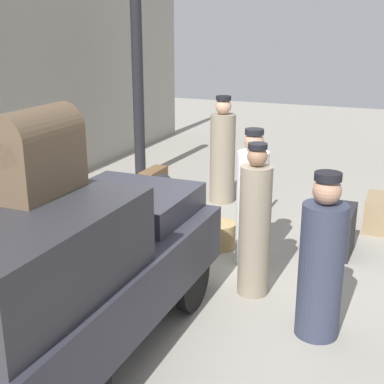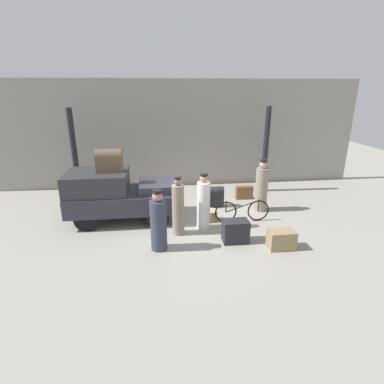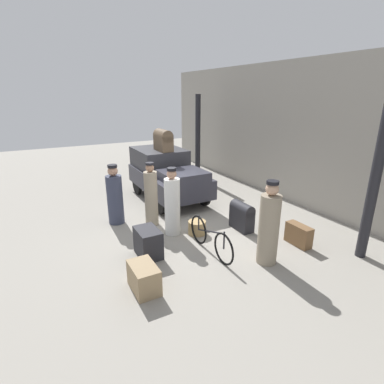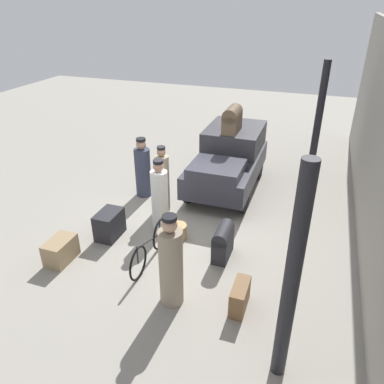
{
  "view_description": "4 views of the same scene",
  "coord_description": "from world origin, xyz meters",
  "px_view_note": "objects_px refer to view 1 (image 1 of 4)",
  "views": [
    {
      "loc": [
        -5.75,
        -2.3,
        2.98
      ],
      "look_at": [
        0.2,
        0.2,
        0.95
      ],
      "focal_mm": 50.0,
      "sensor_mm": 36.0,
      "label": 1
    },
    {
      "loc": [
        -0.91,
        -8.85,
        4.12
      ],
      "look_at": [
        0.2,
        0.2,
        0.95
      ],
      "focal_mm": 28.0,
      "sensor_mm": 36.0,
      "label": 2
    },
    {
      "loc": [
        6.97,
        -3.47,
        3.51
      ],
      "look_at": [
        0.2,
        0.2,
        0.95
      ],
      "focal_mm": 28.0,
      "sensor_mm": 36.0,
      "label": 3
    },
    {
      "loc": [
        7.5,
        2.74,
        5.04
      ],
      "look_at": [
        0.2,
        0.2,
        0.95
      ],
      "focal_mm": 35.0,
      "sensor_mm": 36.0,
      "label": 4
    }
  ],
  "objects_px": {
    "trunk_wicker_pale": "(381,213)",
    "bicycle": "(255,203)",
    "wicker_basket": "(219,235)",
    "trunk_umber_medium": "(154,202)",
    "porter_with_bicycle": "(255,227)",
    "truck": "(61,267)",
    "trunk_on_truck_roof": "(37,150)",
    "porter_lifting_near_truck": "(321,265)",
    "porter_standing_middle": "(252,204)",
    "conductor_in_dark_uniform": "(223,155)",
    "suitcase_black_upright": "(154,183)",
    "suitcase_tan_flat": "(335,230)"
  },
  "relations": [
    {
      "from": "trunk_wicker_pale",
      "to": "bicycle",
      "type": "bearing_deg",
      "value": 107.78
    },
    {
      "from": "wicker_basket",
      "to": "trunk_umber_medium",
      "type": "height_order",
      "value": "trunk_umber_medium"
    },
    {
      "from": "bicycle",
      "to": "porter_with_bicycle",
      "type": "distance_m",
      "value": 2.24
    },
    {
      "from": "truck",
      "to": "trunk_on_truck_roof",
      "type": "xyz_separation_m",
      "value": [
        -0.18,
        -0.0,
        1.11
      ]
    },
    {
      "from": "truck",
      "to": "trunk_wicker_pale",
      "type": "distance_m",
      "value": 5.21
    },
    {
      "from": "trunk_umber_medium",
      "to": "porter_with_bicycle",
      "type": "bearing_deg",
      "value": -125.83
    },
    {
      "from": "wicker_basket",
      "to": "porter_lifting_near_truck",
      "type": "relative_size",
      "value": 0.28
    },
    {
      "from": "porter_standing_middle",
      "to": "trunk_umber_medium",
      "type": "distance_m",
      "value": 1.89
    },
    {
      "from": "trunk_umber_medium",
      "to": "bicycle",
      "type": "bearing_deg",
      "value": -64.46
    },
    {
      "from": "wicker_basket",
      "to": "conductor_in_dark_uniform",
      "type": "bearing_deg",
      "value": 18.66
    },
    {
      "from": "trunk_umber_medium",
      "to": "suitcase_black_upright",
      "type": "xyz_separation_m",
      "value": [
        1.35,
        0.68,
        -0.15
      ]
    },
    {
      "from": "bicycle",
      "to": "porter_with_bicycle",
      "type": "xyz_separation_m",
      "value": [
        -2.11,
        -0.6,
        0.45
      ]
    },
    {
      "from": "porter_with_bicycle",
      "to": "porter_standing_middle",
      "type": "height_order",
      "value": "porter_with_bicycle"
    },
    {
      "from": "trunk_on_truck_roof",
      "to": "porter_with_bicycle",
      "type": "bearing_deg",
      "value": -32.01
    },
    {
      "from": "porter_with_bicycle",
      "to": "suitcase_tan_flat",
      "type": "bearing_deg",
      "value": -24.06
    },
    {
      "from": "suitcase_tan_flat",
      "to": "trunk_on_truck_roof",
      "type": "bearing_deg",
      "value": 151.29
    },
    {
      "from": "porter_with_bicycle",
      "to": "suitcase_tan_flat",
      "type": "height_order",
      "value": "porter_with_bicycle"
    },
    {
      "from": "porter_lifting_near_truck",
      "to": "suitcase_black_upright",
      "type": "distance_m",
      "value": 4.91
    },
    {
      "from": "trunk_umber_medium",
      "to": "trunk_on_truck_roof",
      "type": "xyz_separation_m",
      "value": [
        -3.47,
        -0.73,
        1.6
      ]
    },
    {
      "from": "porter_lifting_near_truck",
      "to": "suitcase_black_upright",
      "type": "height_order",
      "value": "porter_lifting_near_truck"
    },
    {
      "from": "porter_standing_middle",
      "to": "suitcase_black_upright",
      "type": "relative_size",
      "value": 2.66
    },
    {
      "from": "bicycle",
      "to": "wicker_basket",
      "type": "xyz_separation_m",
      "value": [
        -1.0,
        0.22,
        -0.19
      ]
    },
    {
      "from": "wicker_basket",
      "to": "porter_with_bicycle",
      "type": "xyz_separation_m",
      "value": [
        -1.11,
        -0.81,
        0.64
      ]
    },
    {
      "from": "porter_with_bicycle",
      "to": "suitcase_black_upright",
      "type": "height_order",
      "value": "porter_with_bicycle"
    },
    {
      "from": "trunk_wicker_pale",
      "to": "suitcase_tan_flat",
      "type": "xyz_separation_m",
      "value": [
        -1.14,
        0.51,
        0.06
      ]
    },
    {
      "from": "suitcase_tan_flat",
      "to": "trunk_on_truck_roof",
      "type": "relative_size",
      "value": 0.89
    },
    {
      "from": "wicker_basket",
      "to": "truck",
      "type": "bearing_deg",
      "value": 171.32
    },
    {
      "from": "trunk_umber_medium",
      "to": "suitcase_tan_flat",
      "type": "relative_size",
      "value": 1.07
    },
    {
      "from": "porter_standing_middle",
      "to": "trunk_wicker_pale",
      "type": "bearing_deg",
      "value": -37.78
    },
    {
      "from": "wicker_basket",
      "to": "suitcase_tan_flat",
      "type": "height_order",
      "value": "suitcase_tan_flat"
    },
    {
      "from": "trunk_umber_medium",
      "to": "suitcase_black_upright",
      "type": "bearing_deg",
      "value": 26.71
    },
    {
      "from": "porter_with_bicycle",
      "to": "trunk_umber_medium",
      "type": "distance_m",
      "value": 2.5
    },
    {
      "from": "wicker_basket",
      "to": "porter_with_bicycle",
      "type": "bearing_deg",
      "value": -143.76
    },
    {
      "from": "porter_standing_middle",
      "to": "wicker_basket",
      "type": "bearing_deg",
      "value": 59.58
    },
    {
      "from": "bicycle",
      "to": "suitcase_black_upright",
      "type": "relative_size",
      "value": 2.7
    },
    {
      "from": "porter_with_bicycle",
      "to": "trunk_on_truck_roof",
      "type": "bearing_deg",
      "value": 147.99
    },
    {
      "from": "porter_lifting_near_truck",
      "to": "trunk_wicker_pale",
      "type": "height_order",
      "value": "porter_lifting_near_truck"
    },
    {
      "from": "porter_with_bicycle",
      "to": "trunk_umber_medium",
      "type": "bearing_deg",
      "value": 54.17
    },
    {
      "from": "trunk_umber_medium",
      "to": "trunk_on_truck_roof",
      "type": "height_order",
      "value": "trunk_on_truck_roof"
    },
    {
      "from": "porter_standing_middle",
      "to": "trunk_on_truck_roof",
      "type": "xyz_separation_m",
      "value": [
        -2.82,
        1.0,
        1.2
      ]
    },
    {
      "from": "truck",
      "to": "suitcase_black_upright",
      "type": "relative_size",
      "value": 5.21
    },
    {
      "from": "conductor_in_dark_uniform",
      "to": "trunk_on_truck_roof",
      "type": "bearing_deg",
      "value": -177.78
    },
    {
      "from": "trunk_wicker_pale",
      "to": "porter_standing_middle",
      "type": "bearing_deg",
      "value": 142.22
    },
    {
      "from": "truck",
      "to": "suitcase_black_upright",
      "type": "xyz_separation_m",
      "value": [
        4.64,
        1.41,
        -0.65
      ]
    },
    {
      "from": "bicycle",
      "to": "conductor_in_dark_uniform",
      "type": "distance_m",
      "value": 1.35
    },
    {
      "from": "porter_lifting_near_truck",
      "to": "trunk_umber_medium",
      "type": "height_order",
      "value": "porter_lifting_near_truck"
    },
    {
      "from": "bicycle",
      "to": "conductor_in_dark_uniform",
      "type": "xyz_separation_m",
      "value": [
        0.92,
        0.86,
        0.47
      ]
    },
    {
      "from": "wicker_basket",
      "to": "suitcase_black_upright",
      "type": "distance_m",
      "value": 2.51
    },
    {
      "from": "porter_with_bicycle",
      "to": "bicycle",
      "type": "bearing_deg",
      "value": 15.8
    },
    {
      "from": "trunk_wicker_pale",
      "to": "wicker_basket",
      "type": "bearing_deg",
      "value": 128.05
    }
  ]
}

